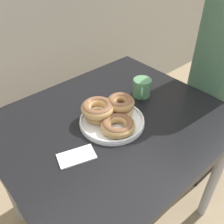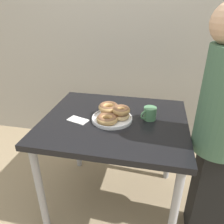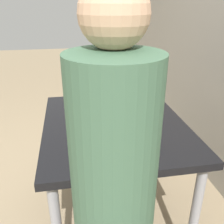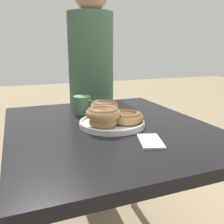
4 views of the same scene
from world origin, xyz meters
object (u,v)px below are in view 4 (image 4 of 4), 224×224
at_px(dining_table, 108,145).
at_px(coffee_mug, 83,105).
at_px(donut_plate, 110,116).
at_px(person_figure, 91,94).
at_px(napkin, 151,141).

relative_size(dining_table, coffee_mug, 9.28).
bearing_deg(dining_table, coffee_mug, 12.34).
bearing_deg(dining_table, donut_plate, -162.26).
bearing_deg(person_figure, dining_table, 169.42).
height_order(donut_plate, coffee_mug, donut_plate).
distance_m(dining_table, napkin, 0.27).
xyz_separation_m(person_figure, napkin, (-0.90, 0.06, -0.01)).
height_order(person_figure, napkin, person_figure).
bearing_deg(person_figure, coffee_mug, 157.83).
bearing_deg(napkin, donut_plate, 15.75).
relative_size(dining_table, donut_plate, 3.46).
bearing_deg(donut_plate, person_figure, -10.00).
bearing_deg(person_figure, donut_plate, 170.00).
bearing_deg(napkin, person_figure, -3.49).
distance_m(dining_table, coffee_mug, 0.27).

